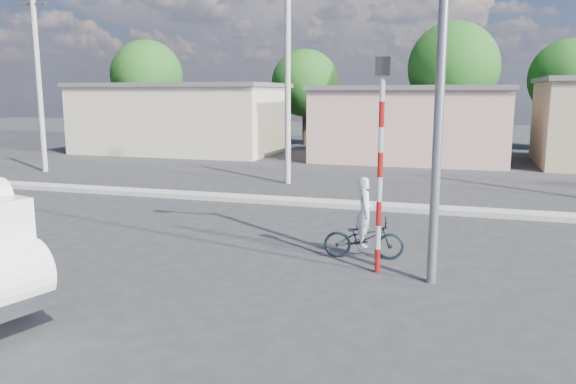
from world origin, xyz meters
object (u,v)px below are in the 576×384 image
(bicycle, at_px, (364,238))
(cyclist, at_px, (364,225))
(traffic_pole, at_px, (381,148))
(streetlight, at_px, (434,21))

(bicycle, height_order, cyclist, cyclist)
(traffic_pole, bearing_deg, cyclist, 115.66)
(traffic_pole, bearing_deg, bicycle, 115.66)
(cyclist, bearing_deg, streetlight, -140.91)
(cyclist, bearing_deg, traffic_pole, -163.67)
(bicycle, height_order, streetlight, streetlight)
(cyclist, xyz_separation_m, streetlight, (1.38, -1.23, 4.19))
(bicycle, bearing_deg, traffic_pole, -163.67)
(cyclist, xyz_separation_m, traffic_pole, (0.45, -0.93, 1.82))
(streetlight, bearing_deg, cyclist, 138.42)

